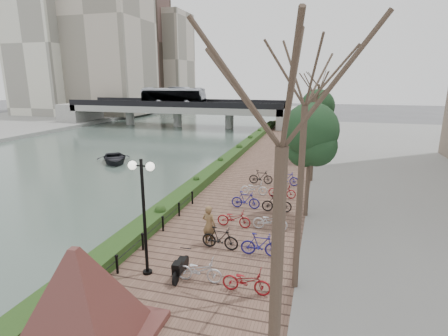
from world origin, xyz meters
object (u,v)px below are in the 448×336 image
at_px(motorcycle, 181,266).
at_px(boat, 114,158).
at_px(granite_monument, 79,298).
at_px(pedestrian, 209,225).
at_px(lamppost, 143,192).

distance_m(motorcycle, boat, 22.22).
bearing_deg(granite_monument, motorcycle, 72.92).
height_order(granite_monument, pedestrian, granite_monument).
relative_size(granite_monument, pedestrian, 3.10).
distance_m(lamppost, boat, 21.78).
bearing_deg(boat, motorcycle, -87.97).
distance_m(granite_monument, lamppost, 4.25).
relative_size(motorcycle, pedestrian, 0.78).
relative_size(granite_monument, boat, 1.29).
bearing_deg(lamppost, boat, 126.12).
height_order(lamppost, motorcycle, lamppost).
distance_m(granite_monument, pedestrian, 7.01).
xyz_separation_m(lamppost, pedestrian, (1.50, 2.98, -2.36)).
bearing_deg(motorcycle, pedestrian, 82.73).
bearing_deg(boat, granite_monument, -96.04).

